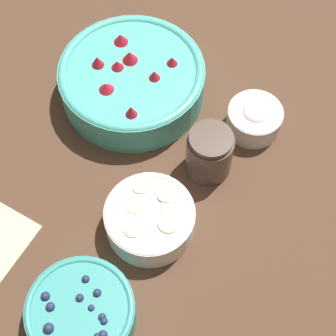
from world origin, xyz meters
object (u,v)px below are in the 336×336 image
object	(u,v)px
bowl_blueberries	(81,312)
bowl_cream	(254,117)
bowl_strawberries	(132,79)
jar_chocolate	(209,154)
bowl_bananas	(150,218)

from	to	relation	value
bowl_blueberries	bowl_cream	distance (m)	0.45
bowl_strawberries	bowl_blueberries	size ratio (longest dim) A/B	1.63
bowl_cream	jar_chocolate	distance (m)	0.12
bowl_strawberries	bowl_cream	xyz separation A→B (m)	(0.07, -0.22, -0.01)
bowl_blueberries	bowl_bananas	distance (m)	0.18
bowl_strawberries	bowl_bananas	bearing A→B (deg)	-134.91
bowl_strawberries	bowl_bananas	xyz separation A→B (m)	(-0.19, -0.20, -0.01)
bowl_blueberries	jar_chocolate	bearing A→B (deg)	0.48
bowl_blueberries	bowl_cream	world-z (taller)	bowl_blueberries
bowl_blueberries	bowl_cream	size ratio (longest dim) A/B	1.65
jar_chocolate	bowl_strawberries	bearing A→B (deg)	77.84
bowl_bananas	bowl_blueberries	bearing A→B (deg)	-176.16
bowl_cream	jar_chocolate	size ratio (longest dim) A/B	1.03
bowl_bananas	bowl_cream	bearing A→B (deg)	-5.47
jar_chocolate	bowl_cream	bearing A→B (deg)	-7.92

